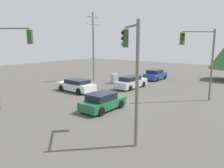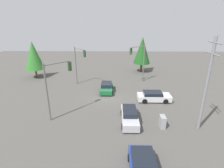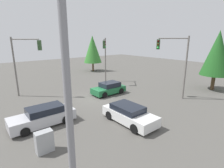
{
  "view_description": "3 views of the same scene",
  "coord_description": "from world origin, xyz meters",
  "px_view_note": "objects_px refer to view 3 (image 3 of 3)",
  "views": [
    {
      "loc": [
        -14.83,
        -11.5,
        5.42
      ],
      "look_at": [
        -0.76,
        -0.34,
        1.96
      ],
      "focal_mm": 35.0,
      "sensor_mm": 36.0,
      "label": 1
    },
    {
      "loc": [
        23.64,
        1.02,
        10.67
      ],
      "look_at": [
        -0.43,
        0.56,
        1.84
      ],
      "focal_mm": 28.0,
      "sensor_mm": 36.0,
      "label": 2
    },
    {
      "loc": [
        10.32,
        15.32,
        6.37
      ],
      "look_at": [
        -2.4,
        -0.27,
        1.15
      ],
      "focal_mm": 28.0,
      "sensor_mm": 36.0,
      "label": 3
    }
  ],
  "objects_px": {
    "sedan_green": "(109,88)",
    "sedan_white": "(129,114)",
    "traffic_signal_main": "(24,57)",
    "traffic_signal_aux": "(105,53)",
    "traffic_signal_cross": "(175,57)",
    "electrical_cabinet": "(44,142)",
    "sedan_silver": "(43,116)"
  },
  "relations": [
    {
      "from": "sedan_white",
      "to": "traffic_signal_cross",
      "type": "bearing_deg",
      "value": -170.99
    },
    {
      "from": "traffic_signal_cross",
      "to": "traffic_signal_aux",
      "type": "relative_size",
      "value": 1.03
    },
    {
      "from": "sedan_green",
      "to": "traffic_signal_aux",
      "type": "xyz_separation_m",
      "value": [
        -3.0,
        -4.7,
        3.69
      ]
    },
    {
      "from": "sedan_green",
      "to": "traffic_signal_aux",
      "type": "height_order",
      "value": "traffic_signal_aux"
    },
    {
      "from": "traffic_signal_main",
      "to": "traffic_signal_aux",
      "type": "distance_m",
      "value": 10.64
    },
    {
      "from": "sedan_silver",
      "to": "traffic_signal_aux",
      "type": "height_order",
      "value": "traffic_signal_aux"
    },
    {
      "from": "sedan_green",
      "to": "sedan_white",
      "type": "distance_m",
      "value": 7.49
    },
    {
      "from": "sedan_green",
      "to": "traffic_signal_aux",
      "type": "relative_size",
      "value": 0.62
    },
    {
      "from": "traffic_signal_cross",
      "to": "electrical_cabinet",
      "type": "bearing_deg",
      "value": 61.27
    },
    {
      "from": "sedan_green",
      "to": "electrical_cabinet",
      "type": "distance_m",
      "value": 11.59
    },
    {
      "from": "sedan_green",
      "to": "sedan_white",
      "type": "height_order",
      "value": "sedan_green"
    },
    {
      "from": "electrical_cabinet",
      "to": "traffic_signal_cross",
      "type": "bearing_deg",
      "value": -176.57
    },
    {
      "from": "sedan_white",
      "to": "traffic_signal_cross",
      "type": "xyz_separation_m",
      "value": [
        -7.88,
        -1.25,
        3.83
      ]
    },
    {
      "from": "sedan_white",
      "to": "traffic_signal_main",
      "type": "xyz_separation_m",
      "value": [
        4.34,
        -11.86,
        3.78
      ]
    },
    {
      "from": "sedan_white",
      "to": "traffic_signal_aux",
      "type": "height_order",
      "value": "traffic_signal_aux"
    },
    {
      "from": "traffic_signal_cross",
      "to": "sedan_silver",
      "type": "bearing_deg",
      "value": 47.1
    },
    {
      "from": "traffic_signal_cross",
      "to": "traffic_signal_aux",
      "type": "bearing_deg",
      "value": -23.27
    },
    {
      "from": "traffic_signal_main",
      "to": "electrical_cabinet",
      "type": "bearing_deg",
      "value": -57.29
    },
    {
      "from": "traffic_signal_aux",
      "to": "sedan_white",
      "type": "bearing_deg",
      "value": 12.5
    },
    {
      "from": "sedan_green",
      "to": "traffic_signal_main",
      "type": "distance_m",
      "value": 9.94
    },
    {
      "from": "sedan_silver",
      "to": "electrical_cabinet",
      "type": "bearing_deg",
      "value": 162.46
    },
    {
      "from": "traffic_signal_main",
      "to": "electrical_cabinet",
      "type": "relative_size",
      "value": 5.07
    },
    {
      "from": "sedan_green",
      "to": "traffic_signal_cross",
      "type": "height_order",
      "value": "traffic_signal_cross"
    },
    {
      "from": "traffic_signal_main",
      "to": "traffic_signal_aux",
      "type": "bearing_deg",
      "value": 40.64
    },
    {
      "from": "sedan_white",
      "to": "traffic_signal_main",
      "type": "bearing_deg",
      "value": -69.89
    },
    {
      "from": "sedan_green",
      "to": "sedan_silver",
      "type": "xyz_separation_m",
      "value": [
        8.63,
        2.98,
        0.03
      ]
    },
    {
      "from": "traffic_signal_main",
      "to": "traffic_signal_cross",
      "type": "xyz_separation_m",
      "value": [
        -12.23,
        10.61,
        0.05
      ]
    },
    {
      "from": "traffic_signal_cross",
      "to": "traffic_signal_aux",
      "type": "xyz_separation_m",
      "value": [
        1.6,
        -10.19,
        -0.13
      ]
    },
    {
      "from": "sedan_green",
      "to": "sedan_white",
      "type": "bearing_deg",
      "value": 154.0
    },
    {
      "from": "sedan_white",
      "to": "traffic_signal_aux",
      "type": "bearing_deg",
      "value": -118.8
    },
    {
      "from": "traffic_signal_main",
      "to": "traffic_signal_cross",
      "type": "height_order",
      "value": "traffic_signal_cross"
    },
    {
      "from": "sedan_silver",
      "to": "sedan_white",
      "type": "height_order",
      "value": "sedan_silver"
    }
  ]
}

